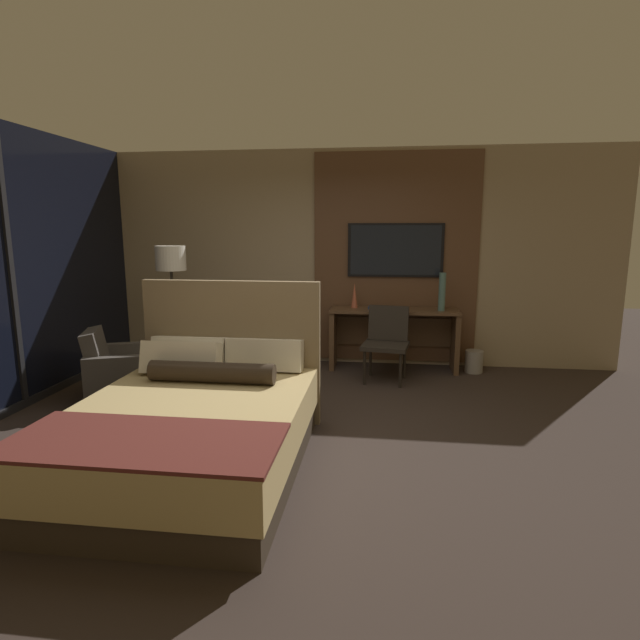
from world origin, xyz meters
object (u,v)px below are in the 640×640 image
at_px(book, 377,308).
at_px(waste_bin, 474,361).
at_px(bed, 195,424).
at_px(vase_short, 354,295).
at_px(desk, 394,329).
at_px(tv, 395,250).
at_px(floor_lamp, 171,269).
at_px(vase_tall, 442,292).
at_px(armchair_by_window, 121,374).
at_px(desk_chair, 387,337).

distance_m(book, waste_bin, 1.39).
bearing_deg(waste_bin, bed, -131.53).
bearing_deg(book, vase_short, 170.98).
xyz_separation_m(bed, desk, (1.53, 2.93, 0.19)).
relative_size(desk, tv, 1.32).
bearing_deg(vase_short, floor_lamp, -156.31).
bearing_deg(tv, bed, -116.08).
bearing_deg(desk, book, -171.68).
xyz_separation_m(bed, waste_bin, (2.54, 2.87, -0.19)).
bearing_deg(vase_tall, bed, -126.60).
distance_m(tv, armchair_by_window, 3.60).
relative_size(desk, vase_tall, 3.40).
bearing_deg(armchair_by_window, desk_chair, -91.13).
bearing_deg(desk, armchair_by_window, -152.14).
distance_m(bed, waste_bin, 3.84).
relative_size(desk, floor_lamp, 1.01).
distance_m(tv, waste_bin, 1.73).
relative_size(bed, armchair_by_window, 2.33).
height_order(desk, armchair_by_window, desk).
distance_m(bed, desk, 3.31).
height_order(desk, floor_lamp, floor_lamp).
relative_size(bed, book, 9.45).
bearing_deg(tv, book, -133.60).
bearing_deg(floor_lamp, vase_tall, 14.20).
relative_size(desk_chair, vase_short, 2.75).
bearing_deg(floor_lamp, armchair_by_window, -117.39).
bearing_deg(waste_bin, armchair_by_window, -159.38).
xyz_separation_m(desk_chair, vase_tall, (0.67, 0.40, 0.50)).
height_order(bed, book, bed).
height_order(bed, vase_tall, bed).
bearing_deg(waste_bin, book, 178.68).
xyz_separation_m(vase_tall, vase_short, (-1.09, 0.11, -0.08)).
relative_size(tv, desk_chair, 1.39).
height_order(book, waste_bin, book).
bearing_deg(vase_tall, book, 175.70).
xyz_separation_m(floor_lamp, vase_tall, (3.14, 0.79, -0.31)).
bearing_deg(tv, floor_lamp, -157.12).
xyz_separation_m(vase_short, waste_bin, (1.52, -0.07, -0.80)).
relative_size(bed, tv, 1.77).
height_order(bed, waste_bin, bed).
height_order(tv, vase_tall, tv).
xyz_separation_m(desk, floor_lamp, (-2.56, -0.89, 0.81)).
height_order(vase_short, book, vase_short).
bearing_deg(desk_chair, book, 113.96).
height_order(tv, floor_lamp, tv).
relative_size(tv, vase_tall, 2.58).
bearing_deg(desk, floor_lamp, -160.92).
relative_size(vase_tall, vase_short, 1.48).
height_order(desk, desk_chair, desk_chair).
xyz_separation_m(bed, vase_short, (1.02, 2.94, 0.61)).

